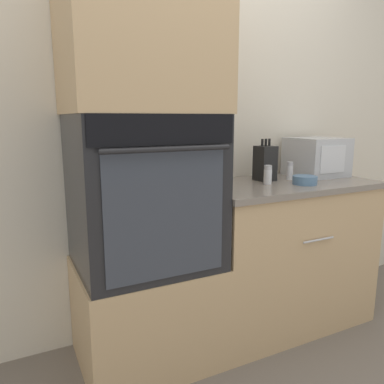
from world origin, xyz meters
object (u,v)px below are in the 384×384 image
condiment_jar_mid (268,175)px  condiment_jar_far (209,180)px  condiment_jar_near (290,171)px  wall_oven (144,192)px  bowl (305,180)px  microwave (316,157)px  knife_block (265,163)px

condiment_jar_mid → condiment_jar_far: bearing=166.7°
condiment_jar_near → condiment_jar_far: 0.58m
wall_oven → condiment_jar_mid: bearing=-1.7°
wall_oven → condiment_jar_far: (0.41, 0.06, 0.02)m
wall_oven → bowl: bearing=-7.6°
microwave → bowl: bearing=-143.5°
condiment_jar_far → knife_block: bearing=5.3°
condiment_jar_near → condiment_jar_mid: same height
microwave → condiment_jar_near: 0.28m
bowl → condiment_jar_mid: (-0.19, 0.10, 0.03)m
knife_block → condiment_jar_near: 0.18m
condiment_jar_mid → condiment_jar_far: size_ratio=1.48×
microwave → condiment_jar_near: microwave is taller
wall_oven → microwave: 1.27m
knife_block → condiment_jar_mid: knife_block is taller
wall_oven → microwave: (1.26, 0.10, 0.11)m
knife_block → condiment_jar_far: 0.43m
bowl → condiment_jar_far: bearing=160.9°
microwave → condiment_jar_near: (-0.27, -0.05, -0.07)m
wall_oven → knife_block: (0.83, 0.10, 0.09)m
bowl → condiment_jar_near: (0.04, 0.18, 0.03)m
condiment_jar_near → condiment_jar_far: (-0.58, 0.01, -0.02)m
bowl → condiment_jar_far: condiment_jar_far is taller
knife_block → condiment_jar_near: knife_block is taller
condiment_jar_near → condiment_jar_mid: bearing=-161.9°
condiment_jar_mid → condiment_jar_near: bearing=18.1°
microwave → condiment_jar_far: microwave is taller
bowl → condiment_jar_near: condiment_jar_near is taller
bowl → condiment_jar_mid: bearing=151.4°
wall_oven → knife_block: 0.84m
condiment_jar_far → microwave: bearing=2.7°
condiment_jar_near → condiment_jar_mid: (-0.23, -0.08, 0.00)m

